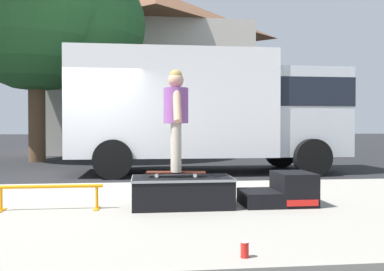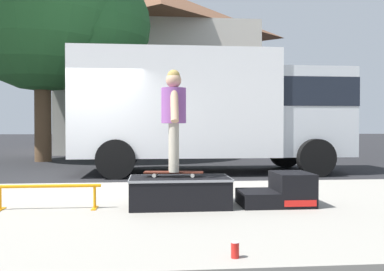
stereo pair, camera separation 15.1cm
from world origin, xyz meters
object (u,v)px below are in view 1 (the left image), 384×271
at_px(kicker_ramp, 283,191).
at_px(skateboard, 176,173).
at_px(skate_box, 182,191).
at_px(street_tree_main, 47,6).
at_px(skater_kid, 176,112).
at_px(box_truck, 209,107).
at_px(soda_can, 245,250).
at_px(grind_rail, 49,191).

bearing_deg(kicker_ramp, skateboard, 177.98).
height_order(skate_box, skateboard, skateboard).
height_order(skateboard, street_tree_main, street_tree_main).
distance_m(skater_kid, box_truck, 5.37).
bearing_deg(street_tree_main, skater_kid, -68.39).
bearing_deg(street_tree_main, kicker_ramp, -61.27).
relative_size(skater_kid, soda_can, 10.67).
distance_m(skate_box, soda_can, 2.21).
relative_size(skate_box, soda_can, 10.40).
height_order(kicker_ramp, box_truck, box_truck).
height_order(skateboard, box_truck, box_truck).
bearing_deg(skateboard, skate_box, -33.75).
bearing_deg(skateboard, soda_can, -80.41).
xyz_separation_m(skateboard, skater_kid, (0.00, -0.00, 0.80)).
relative_size(kicker_ramp, box_truck, 0.14).
height_order(skateboard, soda_can, skateboard).
bearing_deg(skate_box, grind_rail, -179.96).
bearing_deg(skateboard, grind_rail, -178.16).
relative_size(skate_box, skateboard, 1.64).
distance_m(skate_box, box_truck, 5.56).
bearing_deg(grind_rail, skater_kid, 1.84).
distance_m(kicker_ramp, soda_can, 2.43).
bearing_deg(skater_kid, soda_can, -80.41).
bearing_deg(grind_rail, box_truck, 61.46).
xyz_separation_m(kicker_ramp, box_truck, (-0.19, 5.26, 1.40)).
xyz_separation_m(skater_kid, soda_can, (0.38, -2.24, -1.19)).
distance_m(grind_rail, skater_kid, 1.90).
distance_m(soda_can, box_truck, 7.65).
height_order(grind_rail, skater_kid, skater_kid).
bearing_deg(skater_kid, street_tree_main, 111.61).
xyz_separation_m(skater_kid, street_tree_main, (-3.69, 9.32, 3.96)).
distance_m(skateboard, street_tree_main, 11.09).
bearing_deg(street_tree_main, soda_can, -70.60).
bearing_deg(soda_can, skate_box, 97.87).
bearing_deg(street_tree_main, box_truck, -39.69).
xyz_separation_m(kicker_ramp, soda_can, (-1.07, -2.18, -0.12)).
bearing_deg(box_truck, grind_rail, -118.54).
bearing_deg(box_truck, kicker_ramp, -87.92).
height_order(grind_rail, box_truck, box_truck).
distance_m(skate_box, kicker_ramp, 1.37).
bearing_deg(skater_kid, skate_box, -33.75).
xyz_separation_m(soda_can, street_tree_main, (-4.07, 11.55, 5.15)).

